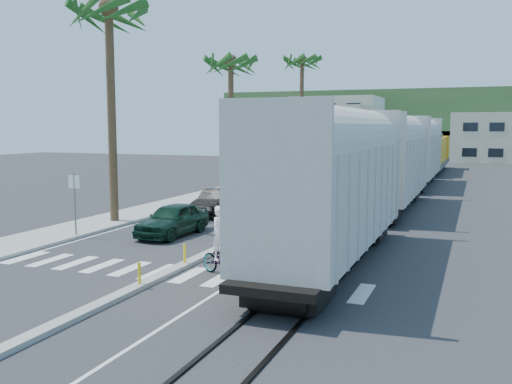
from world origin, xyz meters
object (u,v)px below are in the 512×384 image
Objects in this scene: car_lead at (173,219)px; street_sign at (75,195)px; cyclist at (223,254)px; car_second at (217,202)px.

street_sign is at bearing -148.76° from car_lead.
car_lead is at bearing 28.30° from street_sign.
street_sign is at bearing 91.84° from cyclist.
cyclist reaches higher than car_second.
car_second is 1.81× the size of cyclist.
street_sign is 9.86m from cyclist.
car_second is (-0.76, 6.44, -0.02)m from car_lead.
car_lead is 0.99× the size of car_second.
street_sign reaches higher than car_lead.
cyclist is at bearing -21.59° from street_sign.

